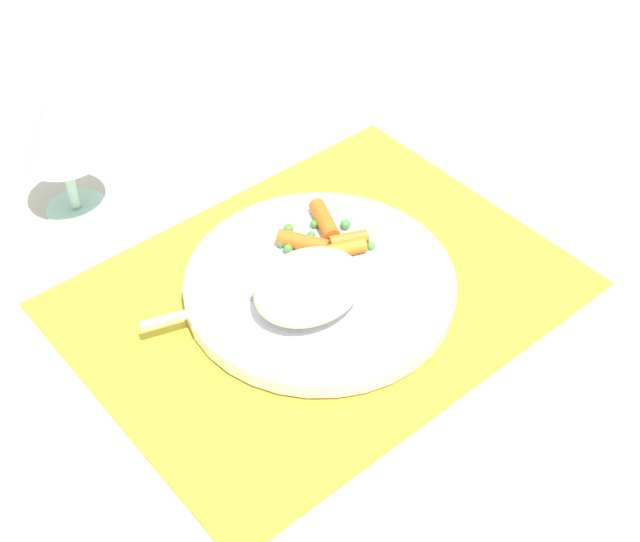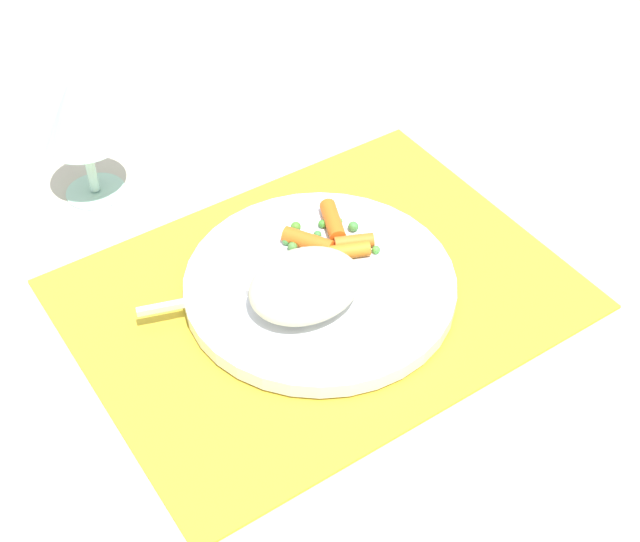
# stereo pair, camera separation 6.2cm
# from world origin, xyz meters

# --- Properties ---
(ground_plane) EXTENTS (2.40, 2.40, 0.00)m
(ground_plane) POSITION_xyz_m (0.00, 0.00, 0.00)
(ground_plane) COLOR beige
(placemat) EXTENTS (0.43, 0.33, 0.01)m
(placemat) POSITION_xyz_m (0.00, 0.00, 0.00)
(placemat) COLOR gold
(placemat) RESTS_ON ground_plane
(plate) EXTENTS (0.24, 0.24, 0.01)m
(plate) POSITION_xyz_m (0.00, 0.00, 0.01)
(plate) COLOR white
(plate) RESTS_ON placemat
(rice_mound) EXTENTS (0.10, 0.08, 0.04)m
(rice_mound) POSITION_xyz_m (-0.03, -0.02, 0.04)
(rice_mound) COLOR beige
(rice_mound) RESTS_ON plate
(carrot_portion) EXTENTS (0.07, 0.08, 0.02)m
(carrot_portion) POSITION_xyz_m (0.04, 0.03, 0.03)
(carrot_portion) COLOR orange
(carrot_portion) RESTS_ON plate
(pea_scatter) EXTENTS (0.07, 0.09, 0.01)m
(pea_scatter) POSITION_xyz_m (0.03, 0.03, 0.03)
(pea_scatter) COLOR #529A30
(pea_scatter) RESTS_ON plate
(fork) EXTENTS (0.21, 0.08, 0.01)m
(fork) POSITION_xyz_m (-0.03, 0.01, 0.02)
(fork) COLOR silver
(fork) RESTS_ON plate
(wine_glass) EXTENTS (0.08, 0.08, 0.14)m
(wine_glass) POSITION_xyz_m (-0.11, 0.25, 0.10)
(wine_glass) COLOR #B2E0CC
(wine_glass) RESTS_ON ground_plane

